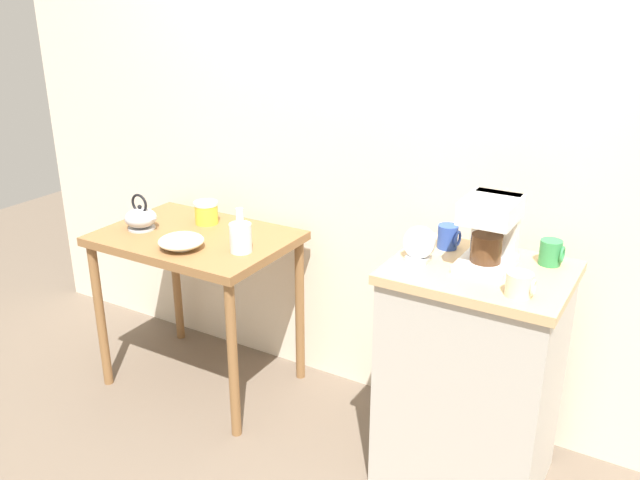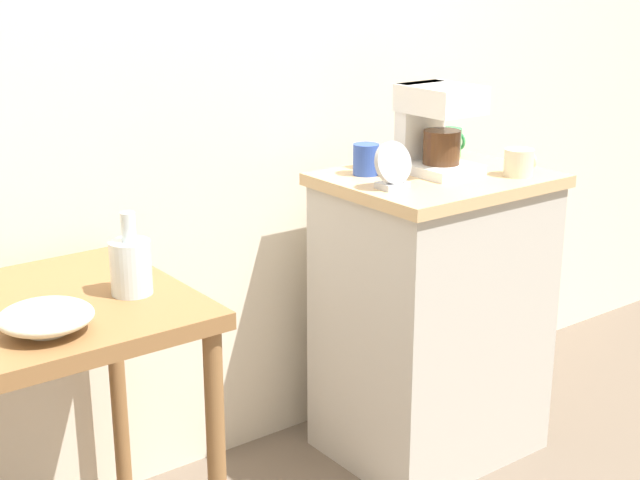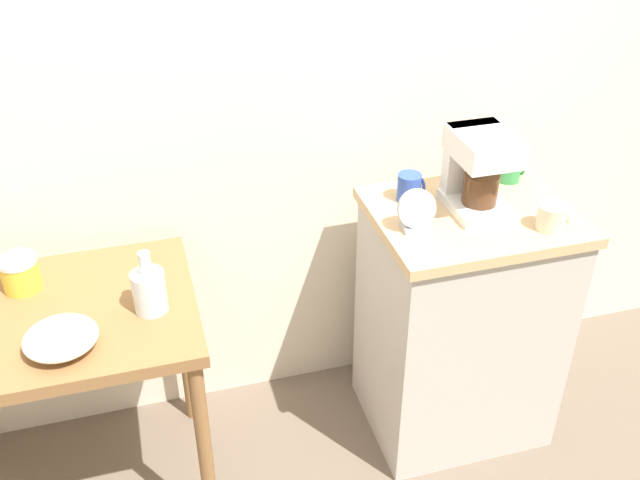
# 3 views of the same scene
# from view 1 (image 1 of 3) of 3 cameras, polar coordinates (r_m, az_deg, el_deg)

# --- Properties ---
(ground_plane) EXTENTS (8.00, 8.00, 0.00)m
(ground_plane) POSITION_cam_1_polar(r_m,az_deg,el_deg) (3.13, 1.39, -15.28)
(ground_plane) COLOR #6B5B4C
(back_wall) EXTENTS (4.40, 0.10, 2.80)m
(back_wall) POSITION_cam_1_polar(r_m,az_deg,el_deg) (2.86, 7.33, 11.77)
(back_wall) COLOR beige
(back_wall) RESTS_ON ground_plane
(wooden_table) EXTENTS (0.87, 0.61, 0.78)m
(wooden_table) POSITION_cam_1_polar(r_m,az_deg,el_deg) (3.15, -10.47, -1.26)
(wooden_table) COLOR olive
(wooden_table) RESTS_ON ground_plane
(kitchen_counter) EXTENTS (0.64, 0.52, 0.90)m
(kitchen_counter) POSITION_cam_1_polar(r_m,az_deg,el_deg) (2.67, 12.71, -11.23)
(kitchen_counter) COLOR #BCB7AD
(kitchen_counter) RESTS_ON ground_plane
(bowl_stoneware) EXTENTS (0.20, 0.20, 0.06)m
(bowl_stoneware) POSITION_cam_1_polar(r_m,az_deg,el_deg) (2.95, -11.75, -0.10)
(bowl_stoneware) COLOR beige
(bowl_stoneware) RESTS_ON wooden_table
(teakettle) EXTENTS (0.18, 0.15, 0.17)m
(teakettle) POSITION_cam_1_polar(r_m,az_deg,el_deg) (3.22, -15.01, 1.82)
(teakettle) COLOR #B2B5BA
(teakettle) RESTS_ON wooden_table
(glass_carafe_vase) EXTENTS (0.10, 0.10, 0.19)m
(glass_carafe_vase) POSITION_cam_1_polar(r_m,az_deg,el_deg) (2.86, -6.79, 0.30)
(glass_carafe_vase) COLOR silver
(glass_carafe_vase) RESTS_ON wooden_table
(canister_enamel) EXTENTS (0.11, 0.11, 0.11)m
(canister_enamel) POSITION_cam_1_polar(r_m,az_deg,el_deg) (3.23, -9.66, 2.33)
(canister_enamel) COLOR gold
(canister_enamel) RESTS_ON wooden_table
(coffee_maker) EXTENTS (0.18, 0.22, 0.26)m
(coffee_maker) POSITION_cam_1_polar(r_m,az_deg,el_deg) (2.43, 14.35, 0.92)
(coffee_maker) COLOR white
(coffee_maker) RESTS_ON kitchen_counter
(mug_tall_green) EXTENTS (0.09, 0.08, 0.09)m
(mug_tall_green) POSITION_cam_1_polar(r_m,az_deg,el_deg) (2.54, 19.11, -1.02)
(mug_tall_green) COLOR #338C4C
(mug_tall_green) RESTS_ON kitchen_counter
(mug_small_cream) EXTENTS (0.09, 0.09, 0.08)m
(mug_small_cream) POSITION_cam_1_polar(r_m,az_deg,el_deg) (2.26, 16.67, -3.67)
(mug_small_cream) COLOR beige
(mug_small_cream) RESTS_ON kitchen_counter
(mug_blue) EXTENTS (0.08, 0.08, 0.09)m
(mug_blue) POSITION_cam_1_polar(r_m,az_deg,el_deg) (2.60, 10.88, 0.27)
(mug_blue) COLOR #2D4CAD
(mug_blue) RESTS_ON kitchen_counter
(table_clock) EXTENTS (0.12, 0.06, 0.13)m
(table_clock) POSITION_cam_1_polar(r_m,az_deg,el_deg) (2.46, 8.44, -0.50)
(table_clock) COLOR #B2B5BA
(table_clock) RESTS_ON kitchen_counter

